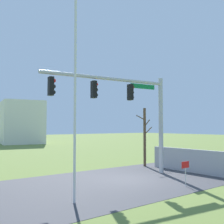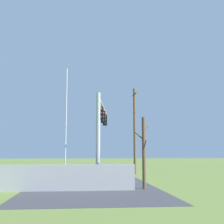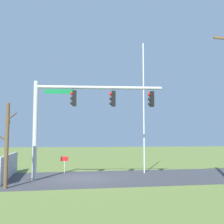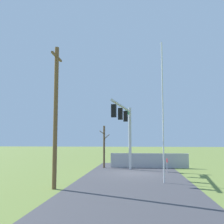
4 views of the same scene
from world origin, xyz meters
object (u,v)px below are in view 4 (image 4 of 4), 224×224
at_px(utility_pole, 56,114).
at_px(flagpole, 163,111).
at_px(bare_tree, 104,146).
at_px(open_sign, 167,162).
at_px(signal_mast, 125,123).

bearing_deg(utility_pole, flagpole, -67.01).
relative_size(bare_tree, open_sign, 3.55).
distance_m(signal_mast, open_sign, 5.08).
relative_size(flagpole, bare_tree, 2.27).
relative_size(signal_mast, utility_pole, 0.92).
bearing_deg(open_sign, flagpole, 171.96).
bearing_deg(open_sign, utility_pole, 138.90).
height_order(flagpole, open_sign, flagpole).
distance_m(utility_pole, bare_tree, 12.16).
distance_m(bare_tree, open_sign, 6.97).
bearing_deg(utility_pole, open_sign, -41.10).
xyz_separation_m(signal_mast, flagpole, (-5.26, -2.85, 0.52)).
bearing_deg(flagpole, utility_pole, 112.99).
xyz_separation_m(utility_pole, bare_tree, (11.85, -1.50, -2.28)).
distance_m(flagpole, bare_tree, 10.75).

